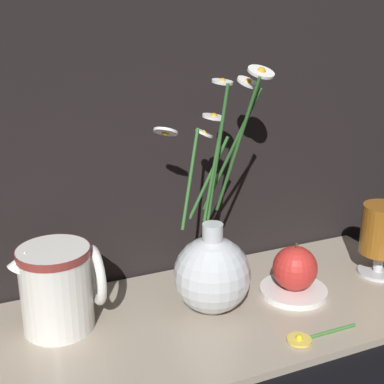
{
  "coord_description": "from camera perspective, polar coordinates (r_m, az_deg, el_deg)",
  "views": [
    {
      "loc": [
        -0.27,
        -0.66,
        0.47
      ],
      "look_at": [
        0.02,
        0.0,
        0.22
      ],
      "focal_mm": 50.0,
      "sensor_mm": 36.0,
      "label": 1
    }
  ],
  "objects": [
    {
      "name": "shelf",
      "position": [
        0.85,
        -1.06,
        -13.8
      ],
      "size": [
        0.89,
        0.32,
        0.01
      ],
      "color": "tan",
      "rests_on": "ground_plane"
    },
    {
      "name": "saucer_plate",
      "position": [
        0.93,
        10.69,
        -10.25
      ],
      "size": [
        0.11,
        0.11,
        0.01
      ],
      "color": "white",
      "rests_on": "shelf"
    },
    {
      "name": "loose_daisy",
      "position": [
        0.82,
        12.2,
        -14.93
      ],
      "size": [
        0.12,
        0.04,
        0.01
      ],
      "color": "#3D7A33",
      "rests_on": "shelf"
    },
    {
      "name": "ground_plane",
      "position": [
        0.86,
        -1.06,
        -14.14
      ],
      "size": [
        6.0,
        6.0,
        0.0
      ],
      "primitive_type": "plane",
      "color": "black"
    },
    {
      "name": "vase_with_flowers",
      "position": [
        0.84,
        2.19,
        -8.2
      ],
      "size": [
        0.19,
        0.14,
        0.38
      ],
      "color": "silver",
      "rests_on": "shelf"
    },
    {
      "name": "ceramic_pitcher",
      "position": [
        0.82,
        -14.06,
        -9.55
      ],
      "size": [
        0.13,
        0.11,
        0.14
      ],
      "color": "white",
      "rests_on": "shelf"
    },
    {
      "name": "orange_fruit",
      "position": [
        0.92,
        10.85,
        -7.93
      ],
      "size": [
        0.08,
        0.08,
        0.08
      ],
      "color": "red",
      "rests_on": "saucer_plate"
    },
    {
      "name": "tea_glass",
      "position": [
        1.01,
        19.45,
        -3.99
      ],
      "size": [
        0.08,
        0.08,
        0.13
      ],
      "color": "silver",
      "rests_on": "shelf"
    }
  ]
}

